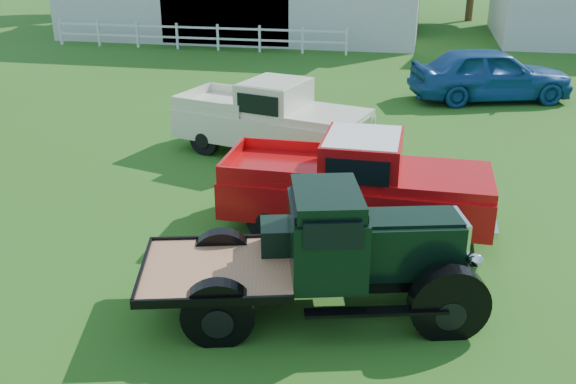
% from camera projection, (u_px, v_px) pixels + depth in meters
% --- Properties ---
extents(ground, '(120.00, 120.00, 0.00)m').
position_uv_depth(ground, '(261.00, 277.00, 10.57)').
color(ground, '#2C6D1F').
extents(fence_rail, '(14.20, 0.16, 1.20)m').
position_uv_depth(fence_rail, '(197.00, 37.00, 29.93)').
color(fence_rail, white).
rests_on(fence_rail, ground).
extents(vintage_flatbed, '(5.22, 3.13, 1.93)m').
position_uv_depth(vintage_flatbed, '(319.00, 252.00, 9.32)').
color(vintage_flatbed, black).
rests_on(vintage_flatbed, ground).
extents(red_pickup, '(5.13, 2.00, 1.87)m').
position_uv_depth(red_pickup, '(356.00, 182.00, 11.97)').
color(red_pickup, red).
rests_on(red_pickup, ground).
extents(white_pickup, '(5.36, 3.22, 1.85)m').
position_uv_depth(white_pickup, '(271.00, 118.00, 15.99)').
color(white_pickup, beige).
rests_on(white_pickup, ground).
extents(misc_car_blue, '(5.57, 3.51, 1.77)m').
position_uv_depth(misc_car_blue, '(490.00, 74.00, 21.07)').
color(misc_car_blue, '#1D4C87').
rests_on(misc_car_blue, ground).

